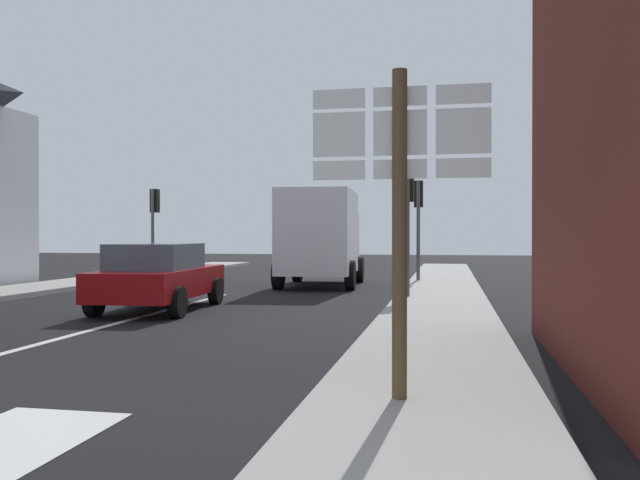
{
  "coord_description": "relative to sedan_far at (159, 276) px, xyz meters",
  "views": [
    {
      "loc": [
        6.1,
        -5.6,
        1.67
      ],
      "look_at": [
        2.87,
        11.1,
        1.53
      ],
      "focal_mm": 37.43,
      "sensor_mm": 36.0,
      "label": 1
    }
  ],
  "objects": [
    {
      "name": "sedan_far",
      "position": [
        0.0,
        0.0,
        0.0
      ],
      "size": [
        2.18,
        4.3,
        1.47
      ],
      "color": "maroon",
      "rests_on": "ground"
    },
    {
      "name": "ground_plane",
      "position": [
        0.16,
        1.9,
        -0.76
      ],
      "size": [
        80.0,
        80.0,
        0.0
      ],
      "primitive_type": "plane",
      "color": "black"
    },
    {
      "name": "route_sign_post",
      "position": [
        5.82,
        -7.46,
        1.24
      ],
      "size": [
        1.66,
        0.14,
        3.2
      ],
      "color": "brown",
      "rests_on": "ground"
    },
    {
      "name": "traffic_light_near_right",
      "position": [
        5.25,
        3.07,
        1.75
      ],
      "size": [
        0.3,
        0.49,
        3.39
      ],
      "color": "#47474C",
      "rests_on": "ground"
    },
    {
      "name": "delivery_truck",
      "position": [
        2.19,
        7.49,
        0.89
      ],
      "size": [
        2.7,
        5.11,
        3.05
      ],
      "color": "silver",
      "rests_on": "ground"
    },
    {
      "name": "traffic_light_far_right",
      "position": [
        5.25,
        9.09,
        1.83
      ],
      "size": [
        0.3,
        0.49,
        3.5
      ],
      "color": "#47474C",
      "rests_on": "ground"
    },
    {
      "name": "traffic_light_far_left",
      "position": [
        -4.93,
        10.36,
        1.78
      ],
      "size": [
        0.3,
        0.49,
        3.43
      ],
      "color": "#47474C",
      "rests_on": "ground"
    },
    {
      "name": "sidewalk_right",
      "position": [
        6.06,
        -0.1,
        -0.69
      ],
      "size": [
        2.22,
        44.0,
        0.14
      ],
      "primitive_type": "cube",
      "color": "#9E9B96",
      "rests_on": "ground"
    },
    {
      "name": "lane_centre_stripe",
      "position": [
        0.16,
        -2.1,
        -0.75
      ],
      "size": [
        0.16,
        12.0,
        0.01
      ],
      "primitive_type": "cube",
      "color": "silver",
      "rests_on": "ground"
    }
  ]
}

